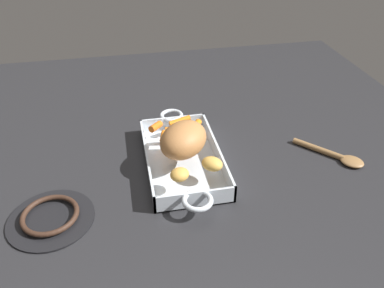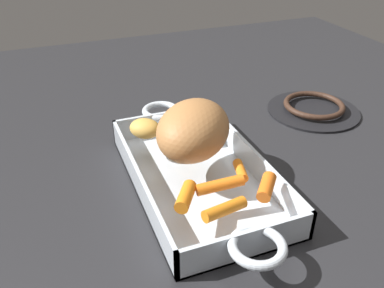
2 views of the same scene
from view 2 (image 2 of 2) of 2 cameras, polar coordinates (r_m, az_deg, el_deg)
The scene contains 11 objects.
ground_plane at distance 0.67m, azimuth 0.74°, elevation -5.54°, with size 1.66×1.66×0.00m, color #232326.
roasting_dish at distance 0.66m, azimuth 0.75°, elevation -4.46°, with size 0.46×0.20×0.05m.
pork_roast at distance 0.63m, azimuth 0.04°, elevation 1.99°, with size 0.15×0.11×0.09m, color #AF7340.
baby_carrot_northwest at distance 0.53m, azimuth 4.63°, elevation -9.14°, with size 0.02×0.02×0.07m, color orange.
baby_carrot_southwest at distance 0.55m, azimuth -0.89°, elevation -7.38°, with size 0.02×0.02×0.05m, color orange.
baby_carrot_short at distance 0.57m, azimuth 4.06°, elevation -5.76°, with size 0.02×0.02×0.07m, color orange.
baby_carrot_northeast at distance 0.61m, azimuth 6.84°, elevation -3.74°, with size 0.01×0.01×0.04m, color orange.
baby_carrot_long at distance 0.57m, azimuth 10.47°, elevation -5.96°, with size 0.02×0.02×0.05m, color orange.
potato_near_roast at distance 0.74m, azimuth -0.69°, elevation 4.14°, with size 0.04×0.05×0.03m, color gold.
potato_golden_small at distance 0.70m, azimuth -6.63°, elevation 2.20°, with size 0.05×0.04×0.03m, color gold.
stove_burner_rear at distance 0.92m, azimuth 16.76°, elevation 4.90°, with size 0.20×0.20×0.02m.
Camera 2 is at (-0.49, 0.20, 0.40)m, focal length 37.83 mm.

